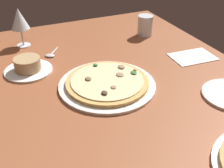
{
  "coord_description": "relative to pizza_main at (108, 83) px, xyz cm",
  "views": [
    {
      "loc": [
        -69.76,
        32.48,
        57.56
      ],
      "look_at": [
        3.77,
        -0.16,
        7.0
      ],
      "focal_mm": 45.87,
      "sensor_mm": 36.0,
      "label": 1
    }
  ],
  "objects": [
    {
      "name": "water_glass",
      "position": [
        34.88,
        -34.25,
        2.95
      ],
      "size": [
        7.14,
        7.14,
        9.68
      ],
      "color": "silver",
      "rests_on": "dining_table"
    },
    {
      "name": "pizza_main",
      "position": [
        0.0,
        0.0,
        0.0
      ],
      "size": [
        33.65,
        33.65,
        3.38
      ],
      "color": "silver",
      "rests_on": "dining_table"
    },
    {
      "name": "dining_table",
      "position": [
        -7.55,
        0.35,
        -3.18
      ],
      "size": [
        150.0,
        110.0,
        4.0
      ],
      "primitive_type": "cube",
      "color": "brown",
      "rests_on": "ground"
    },
    {
      "name": "paper_menu",
      "position": [
        6.17,
        -40.84,
        -1.03
      ],
      "size": [
        13.2,
        18.46,
        0.3
      ],
      "primitive_type": "cube",
      "rotation": [
        0.0,
        0.0,
        -0.06
      ],
      "color": "white",
      "rests_on": "dining_table"
    },
    {
      "name": "ramekin_on_saucer",
      "position": [
        21.62,
        23.47,
        1.02
      ],
      "size": [
        17.89,
        17.89,
        5.59
      ],
      "color": "white",
      "rests_on": "dining_table"
    },
    {
      "name": "spoon",
      "position": [
        31.54,
        12.47,
        -0.72
      ],
      "size": [
        9.23,
        7.75,
        1.0
      ],
      "color": "silver",
      "rests_on": "dining_table"
    },
    {
      "name": "wine_glass_far",
      "position": [
        46.25,
        21.23,
        10.92
      ],
      "size": [
        7.88,
        7.88,
        16.95
      ],
      "color": "silver",
      "rests_on": "dining_table"
    }
  ]
}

